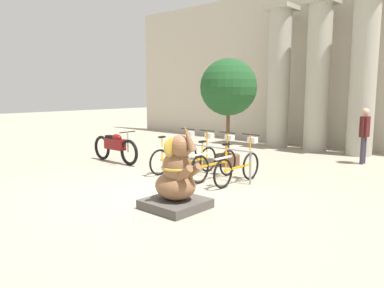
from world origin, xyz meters
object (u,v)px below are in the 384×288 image
Objects in this scene: motorcycle at (115,147)px; bicycle_3 at (239,166)px; elephant_statue at (177,180)px; person_pedestrian at (364,131)px; bicycle_0 at (176,156)px; bicycle_1 at (195,159)px; bicycle_2 at (215,162)px; potted_tree at (228,90)px.

bicycle_3 is at bearing 4.75° from motorcycle.
elephant_statue is at bearing -23.48° from motorcycle.
person_pedestrian is at bearing 80.42° from elephant_statue.
person_pedestrian is (3.31, 4.36, 0.55)m from bicycle_0.
bicycle_1 is 0.66m from bicycle_2.
elephant_statue is (2.20, -2.22, 0.12)m from bicycle_0.
bicycle_1 is 0.85× the size of motorcycle.
person_pedestrian reaches higher than bicycle_1.
bicycle_3 is 0.85× the size of motorcycle.
motorcycle is at bearing -145.10° from potted_tree.
bicycle_2 is 2.41m from elephant_statue.
person_pedestrian is at bearing 58.46° from bicycle_1.
person_pedestrian reaches higher than bicycle_0.
bicycle_2 is (1.31, 0.02, 0.00)m from bicycle_0.
bicycle_0 is 0.85× the size of motorcycle.
motorcycle is (-3.51, -0.32, 0.07)m from bicycle_2.
person_pedestrian reaches higher than bicycle_2.
bicycle_2 is at bearing -1.11° from bicycle_1.
elephant_statue is 0.77× the size of motorcycle.
bicycle_2 is at bearing -177.94° from bicycle_3.
bicycle_0 is at bearing -107.92° from potted_tree.
bicycle_0 and bicycle_1 have the same top height.
bicycle_0 is 1.00× the size of bicycle_1.
bicycle_0 is at bearing 7.89° from motorcycle.
person_pedestrian is 0.54× the size of potted_tree.
bicycle_3 is at bearing -107.31° from person_pedestrian.
person_pedestrian is (5.51, 4.67, 0.48)m from motorcycle.
bicycle_1 is 5.11m from person_pedestrian.
bicycle_3 is (1.97, 0.04, 0.00)m from bicycle_0.
potted_tree is at bearing 114.00° from elephant_statue.
motorcycle is 0.69× the size of potted_tree.
potted_tree is (-0.14, 1.55, 1.72)m from bicycle_1.
bicycle_0 is at bearing -178.78° from bicycle_3.
bicycle_2 is 0.58× the size of potted_tree.
person_pedestrian is at bearing 52.78° from bicycle_0.
elephant_statue is (0.24, -2.26, 0.12)m from bicycle_3.
elephant_statue is (0.89, -2.23, 0.12)m from bicycle_2.
bicycle_3 is (0.66, 0.02, 0.00)m from bicycle_2.
elephant_statue is 6.68m from person_pedestrian.
person_pedestrian is at bearing 44.75° from potted_tree.
bicycle_1 is 1.00× the size of bicycle_3.
motorcycle is at bearing -172.11° from bicycle_0.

